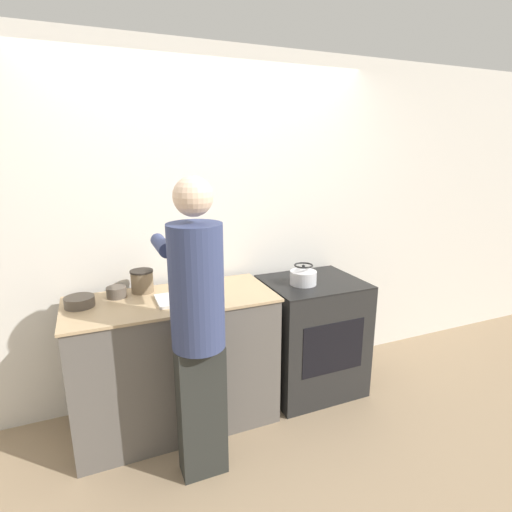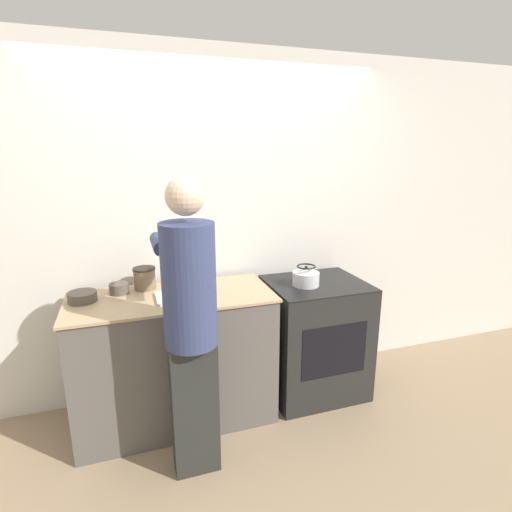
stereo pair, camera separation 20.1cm
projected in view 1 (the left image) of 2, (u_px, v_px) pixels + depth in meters
The scene contains 11 objects.
ground_plane at pixel (244, 431), 2.75m from camera, with size 12.00×12.00×0.00m, color #997F60.
wall_back at pixel (210, 229), 3.03m from camera, with size 8.00×0.05×2.60m.
counter at pixel (175, 362), 2.75m from camera, with size 1.35×0.61×0.94m.
oven at pixel (311, 335), 3.17m from camera, with size 0.73×0.62×0.91m.
person at pixel (198, 321), 2.19m from camera, with size 0.33×0.57×1.76m.
cutting_board at pixel (181, 298), 2.59m from camera, with size 0.32×0.25×0.02m.
knife at pixel (185, 296), 2.60m from camera, with size 0.19×0.12×0.01m.
kettle at pixel (303, 276), 2.97m from camera, with size 0.20×0.20×0.15m.
bowl_prep at pixel (79, 302), 2.48m from camera, with size 0.18×0.18×0.06m.
bowl_mixing at pixel (116, 292), 2.63m from camera, with size 0.13×0.13×0.07m.
canister_jar at pixel (142, 281), 2.72m from camera, with size 0.16×0.16×0.15m.
Camera 1 is at (-0.84, -2.19, 1.88)m, focal length 28.00 mm.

